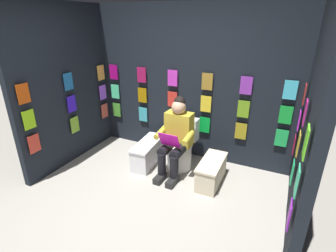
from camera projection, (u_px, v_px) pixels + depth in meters
The scene contains 8 objects.
ground_plane at pixel (128, 223), 3.04m from camera, with size 30.00×30.00×0.00m, color #9E998E.
display_wall_back at pixel (191, 85), 4.19m from camera, with size 3.43×0.14×2.46m.
display_wall_left at pixel (312, 123), 2.67m from camera, with size 0.14×1.90×2.46m.
display_wall_right at pixel (65, 87), 4.04m from camera, with size 0.14×1.90×2.46m.
toilet at pixel (181, 147), 4.12m from camera, with size 0.41×0.56×0.77m.
person_reading at pixel (176, 137), 3.83m from camera, with size 0.53×0.68×1.19m.
comic_longbox_near at pixel (148, 153), 4.24m from camera, with size 0.35×0.80×0.38m.
comic_longbox_far at pixel (211, 172), 3.73m from camera, with size 0.31×0.71×0.36m.
Camera 1 is at (-1.45, 1.93, 2.22)m, focal length 27.70 mm.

